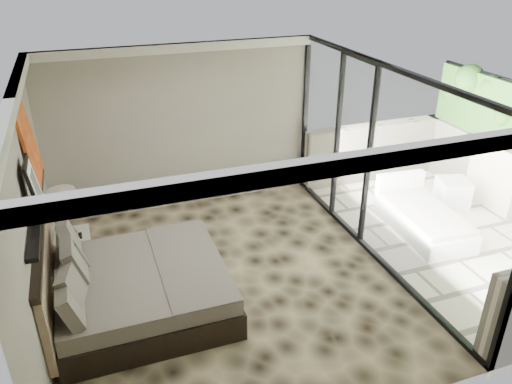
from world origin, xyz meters
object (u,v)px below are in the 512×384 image
object	(u,v)px
table_lamp	(64,206)
ottoman	(452,193)
lounger	(422,218)
bed	(134,287)
nightstand	(75,251)

from	to	relation	value
table_lamp	ottoman	xyz separation A→B (m)	(6.34, -0.35, -0.70)
lounger	bed	bearing A→B (deg)	-169.91
bed	ottoman	distance (m)	5.71
bed	nightstand	world-z (taller)	bed
ottoman	table_lamp	bearing A→B (deg)	176.82
ottoman	lounger	size ratio (longest dim) A/B	0.28
bed	nightstand	distance (m)	1.46
table_lamp	lounger	world-z (taller)	table_lamp
table_lamp	nightstand	bearing A→B (deg)	-49.41
table_lamp	lounger	distance (m)	5.46
lounger	ottoman	bearing A→B (deg)	30.89
ottoman	lounger	world-z (taller)	lounger
bed	lounger	world-z (taller)	bed
nightstand	ottoman	world-z (taller)	ottoman
ottoman	lounger	bearing A→B (deg)	-153.38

